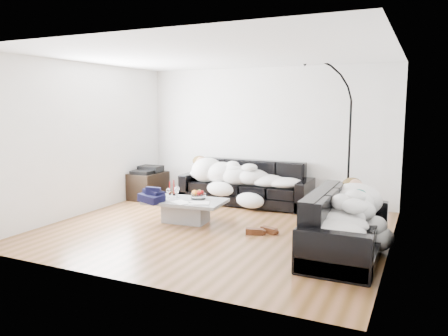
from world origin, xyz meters
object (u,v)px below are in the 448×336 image
at_px(sofa_back, 246,183).
at_px(sleeper_right, 347,206).
at_px(sleeper_back, 245,172).
at_px(wine_glass_a, 177,192).
at_px(wine_glass_b, 168,193).
at_px(wine_glass_c, 177,193).
at_px(av_cabinet, 148,186).
at_px(candle_right, 174,188).
at_px(candle_left, 170,188).
at_px(floor_lamp, 349,145).
at_px(stereo, 148,170).
at_px(shoes, 261,231).
at_px(fruit_bowl, 198,194).
at_px(coffee_table, 186,211).
at_px(sofa_right, 347,223).

height_order(sofa_back, sleeper_right, sleeper_right).
height_order(sleeper_back, wine_glass_a, sleeper_back).
height_order(wine_glass_b, wine_glass_c, wine_glass_c).
bearing_deg(wine_glass_b, av_cabinet, 135.48).
bearing_deg(candle_right, candle_left, 173.19).
bearing_deg(candle_right, floor_lamp, 30.79).
bearing_deg(candle_left, stereo, 138.58).
relative_size(wine_glass_a, av_cabinet, 0.24).
bearing_deg(sleeper_back, av_cabinet, -170.56).
distance_m(candle_left, candle_right, 0.09).
xyz_separation_m(sofa_back, candle_left, (-0.83, -1.39, 0.07)).
distance_m(shoes, av_cabinet, 3.24).
height_order(sleeper_back, wine_glass_c, sleeper_back).
xyz_separation_m(sleeper_back, floor_lamp, (1.88, 0.21, 0.57)).
bearing_deg(candle_right, wine_glass_a, -39.89).
xyz_separation_m(wine_glass_b, av_cabinet, (-1.26, 1.24, -0.18)).
bearing_deg(candle_left, floor_lamp, 29.77).
bearing_deg(fruit_bowl, candle_left, 171.24).
bearing_deg(sleeper_right, av_cabinet, 67.78).
xyz_separation_m(candle_right, stereo, (-1.24, 1.02, 0.10)).
height_order(sofa_back, wine_glass_c, sofa_back).
relative_size(candle_left, floor_lamp, 0.09).
height_order(sofa_back, floor_lamp, floor_lamp).
bearing_deg(wine_glass_c, shoes, -4.04).
bearing_deg(sofa_back, candle_right, -117.75).
distance_m(sofa_back, coffee_table, 1.69).
bearing_deg(wine_glass_c, sofa_back, 71.73).
relative_size(sleeper_back, sleeper_right, 1.24).
xyz_separation_m(sleeper_back, wine_glass_b, (-0.71, -1.57, -0.18)).
relative_size(wine_glass_a, wine_glass_c, 1.00).
bearing_deg(sleeper_right, coffee_table, 79.94).
bearing_deg(candle_right, coffee_table, -33.04).
height_order(sleeper_right, stereo, sleeper_right).
bearing_deg(sofa_back, sofa_right, -43.18).
xyz_separation_m(sofa_back, fruit_bowl, (-0.23, -1.48, 0.03)).
relative_size(sofa_back, shoes, 5.75).
height_order(shoes, av_cabinet, av_cabinet).
bearing_deg(stereo, coffee_table, -41.33).
distance_m(sleeper_back, fruit_bowl, 1.46).
bearing_deg(sofa_back, sleeper_back, -90.00).
bearing_deg(wine_glass_a, sofa_right, -11.77).
bearing_deg(sleeper_right, sofa_right, 0.00).
bearing_deg(wine_glass_a, candle_right, 140.11).
bearing_deg(candle_left, fruit_bowl, -8.76).
xyz_separation_m(sleeper_back, candle_right, (-0.74, -1.35, -0.14)).
bearing_deg(sleeper_right, candle_right, 76.80).
distance_m(sofa_right, fruit_bowl, 2.53).
bearing_deg(stereo, fruit_bowl, -35.41).
distance_m(candle_right, stereo, 1.61).
bearing_deg(floor_lamp, sleeper_back, -178.77).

